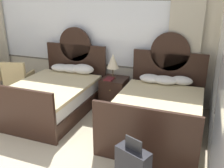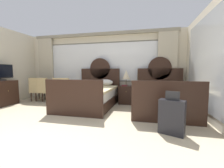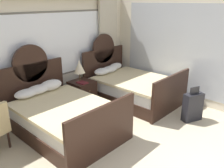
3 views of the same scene
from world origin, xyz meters
name	(u,v)px [view 3 (image 3 of 3)]	position (x,y,z in m)	size (l,w,h in m)	color
wall_back_window	(25,55)	(0.00, 4.24, 1.42)	(6.33, 0.22, 2.70)	beige
wall_right_mirror	(193,51)	(3.20, 1.84, 1.35)	(0.08, 4.83, 2.70)	beige
bed_near_window	(62,115)	(0.00, 3.02, 0.37)	(1.57, 2.26, 1.67)	black
bed_near_mirror	(132,87)	(2.25, 3.01, 0.36)	(1.57, 2.26, 1.67)	black
nightstand_between_beds	(82,93)	(1.13, 3.72, 0.32)	(0.54, 0.57, 0.64)	black
table_lamp_on_nightstand	(79,67)	(1.08, 3.73, 1.02)	(0.27, 0.27, 0.55)	brown
book_on_nightstand	(82,83)	(1.05, 3.61, 0.66)	(0.18, 0.26, 0.03)	maroon
suitcase_on_floor	(193,107)	(2.26, 1.31, 0.32)	(0.48, 0.35, 0.79)	black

